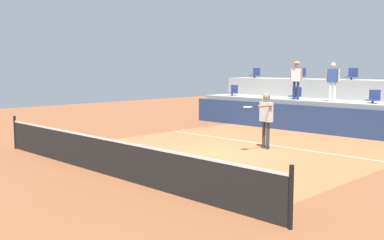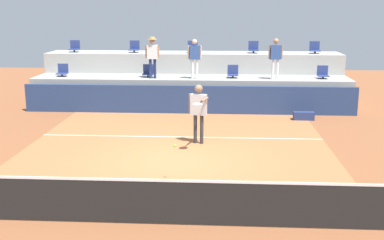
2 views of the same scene
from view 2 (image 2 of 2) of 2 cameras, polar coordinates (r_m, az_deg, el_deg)
name	(u,v)px [view 2 (image 2 of 2)]	position (r m, az deg, el deg)	size (l,w,h in m)	color
ground_plane	(174,160)	(13.25, -2.19, -4.76)	(40.00, 40.00, 0.00)	brown
court_inner_paint	(177,150)	(14.20, -1.79, -3.51)	(9.00, 10.00, 0.01)	#A36038
court_service_line	(181,137)	(15.54, -1.32, -2.02)	(9.00, 0.06, 0.00)	silver
tennis_net	(153,200)	(9.35, -4.66, -9.37)	(10.48, 0.08, 1.07)	black
sponsor_backboard	(189,100)	(18.92, -0.41, 2.42)	(13.00, 0.16, 1.10)	navy
seating_tier_lower	(191,92)	(20.18, -0.16, 3.32)	(13.00, 1.80, 1.25)	#9E9E99
seating_tier_upper	(193,76)	(21.89, 0.14, 5.22)	(13.00, 1.80, 2.10)	#9E9E99
stadium_chair_lower_far_left	(63,71)	(21.02, -15.01, 5.59)	(0.44, 0.40, 0.52)	#2D2D33
stadium_chair_lower_left	(148,72)	(20.17, -5.19, 5.68)	(0.44, 0.40, 0.52)	#2D2D33
stadium_chair_lower_right	(233,72)	(19.95, 4.84, 5.60)	(0.44, 0.40, 0.52)	#2D2D33
stadium_chair_lower_far_right	(323,73)	(20.36, 15.16, 5.34)	(0.44, 0.40, 0.52)	#2D2D33
stadium_chair_upper_far_left	(75,47)	(22.64, -13.67, 8.34)	(0.44, 0.40, 0.52)	#2D2D33
stadium_chair_upper_left	(134,47)	(22.00, -6.80, 8.48)	(0.44, 0.40, 0.52)	#2D2D33
stadium_chair_upper_center	(192,48)	(21.69, 0.06, 8.51)	(0.44, 0.40, 0.52)	#2D2D33
stadium_chair_upper_right	(253,48)	(21.69, 7.26, 8.41)	(0.44, 0.40, 0.52)	#2D2D33
stadium_chair_upper_far_right	(315,48)	(22.02, 14.27, 8.18)	(0.44, 0.40, 0.52)	#2D2D33
tennis_player	(198,107)	(14.55, 0.77, 1.48)	(0.61, 1.33, 1.82)	#2D2D33
spectator_with_hat	(152,53)	(19.67, -4.69, 7.83)	(0.57, 0.39, 1.66)	navy
spectator_leaning_on_rail	(195,55)	(19.51, 0.31, 7.63)	(0.57, 0.24, 1.59)	white
spectator_in_white	(276,55)	(19.59, 9.82, 7.55)	(0.58, 0.25, 1.63)	white
tennis_ball	(175,146)	(11.43, -2.05, -3.03)	(0.07, 0.07, 0.07)	#CCE033
equipment_bag	(304,116)	(18.36, 13.02, 0.48)	(0.76, 0.28, 0.30)	navy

